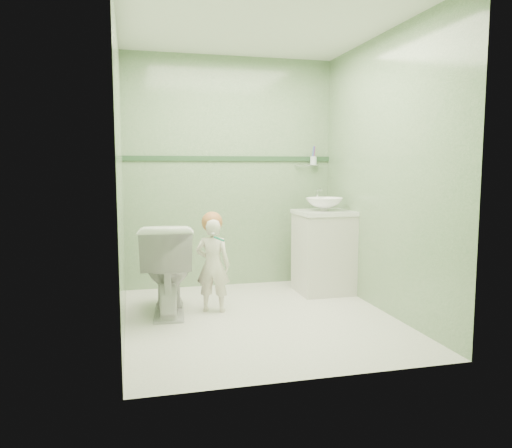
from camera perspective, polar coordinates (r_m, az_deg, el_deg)
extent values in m
plane|color=beige|center=(4.27, 0.50, -10.68)|extent=(2.50, 2.50, 0.00)
cube|color=gray|center=(5.30, -2.92, 5.84)|extent=(2.20, 0.04, 2.40)
cube|color=gray|center=(2.89, 6.83, 5.20)|extent=(2.20, 0.04, 2.40)
cube|color=gray|center=(3.95, -15.20, 5.38)|extent=(0.04, 2.50, 2.40)
cube|color=gray|center=(4.48, 14.31, 5.52)|extent=(0.04, 2.50, 2.40)
plane|color=white|center=(4.23, 0.53, 22.10)|extent=(2.50, 2.50, 0.00)
cube|color=#2A4B2E|center=(5.29, -2.90, 7.47)|extent=(2.20, 0.02, 0.05)
cube|color=silver|center=(5.08, 7.71, -3.30)|extent=(0.52, 0.50, 0.80)
cube|color=white|center=(5.03, 7.78, 1.30)|extent=(0.54, 0.52, 0.04)
imported|color=white|center=(5.02, 7.79, 2.26)|extent=(0.37, 0.37, 0.13)
cylinder|color=silver|center=(5.20, 6.98, 3.04)|extent=(0.03, 0.03, 0.18)
cylinder|color=silver|center=(5.15, 7.19, 3.89)|extent=(0.02, 0.12, 0.02)
cylinder|color=silver|center=(5.48, 5.89, 6.68)|extent=(0.26, 0.02, 0.02)
cylinder|color=silver|center=(5.48, 6.57, 7.19)|extent=(0.07, 0.07, 0.09)
cylinder|color=#D94245|center=(5.49, 6.68, 7.92)|extent=(0.01, 0.01, 0.17)
cylinder|color=#663CA3|center=(5.47, 6.62, 7.93)|extent=(0.01, 0.01, 0.17)
cylinder|color=#3C64B9|center=(5.47, 6.49, 7.93)|extent=(0.01, 0.01, 0.17)
imported|color=white|center=(4.39, -10.08, -4.99)|extent=(0.51, 0.81, 0.79)
imported|color=beige|center=(4.38, -4.94, -4.70)|extent=(0.35, 0.29, 0.82)
sphere|color=#B06A3A|center=(4.35, -5.04, 0.23)|extent=(0.18, 0.18, 0.18)
cylinder|color=#178266|center=(4.20, -4.23, -1.71)|extent=(0.11, 0.11, 0.06)
cube|color=white|center=(4.26, -4.91, -1.07)|extent=(0.03, 0.03, 0.02)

